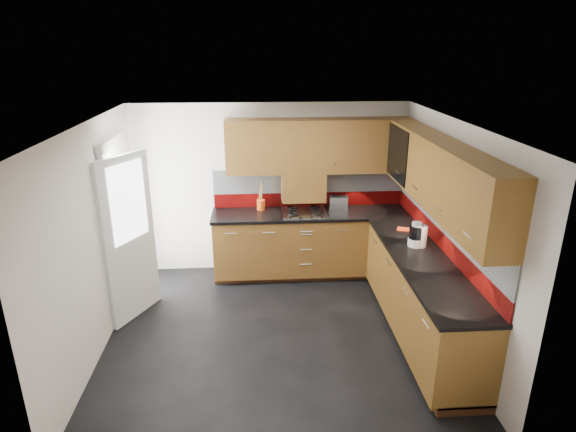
{
  "coord_description": "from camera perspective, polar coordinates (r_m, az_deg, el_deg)",
  "views": [
    {
      "loc": [
        -0.19,
        -4.72,
        3.15
      ],
      "look_at": [
        0.17,
        0.65,
        1.2
      ],
      "focal_mm": 30.0,
      "sensor_mm": 36.0,
      "label": 1
    }
  ],
  "objects": [
    {
      "name": "base_cabinets",
      "position": [
        6.2,
        8.3,
        -6.25
      ],
      "size": [
        2.7,
        3.2,
        0.95
      ],
      "color": "#5D3514",
      "rests_on": "room"
    },
    {
      "name": "food_processor",
      "position": [
        5.69,
        14.94,
        -2.23
      ],
      "size": [
        0.17,
        0.17,
        0.29
      ],
      "color": "white",
      "rests_on": "countertop"
    },
    {
      "name": "orange_cloth",
      "position": [
        6.18,
        13.5,
        -1.56
      ],
      "size": [
        0.19,
        0.17,
        0.02
      ],
      "primitive_type": "cube",
      "rotation": [
        0.0,
        0.0,
        -0.36
      ],
      "color": "#FC4C1C",
      "rests_on": "countertop"
    },
    {
      "name": "extractor_hood",
      "position": [
        6.65,
        1.84,
        3.57
      ],
      "size": [
        0.6,
        0.33,
        0.4
      ],
      "primitive_type": "cube",
      "color": "#5D3514",
      "rests_on": "room"
    },
    {
      "name": "back_door",
      "position": [
        6.07,
        -18.76,
        -1.61
      ],
      "size": [
        0.42,
        1.19,
        2.04
      ],
      "color": "white",
      "rests_on": "room"
    },
    {
      "name": "toaster",
      "position": [
        6.79,
        6.04,
        1.59
      ],
      "size": [
        0.28,
        0.2,
        0.18
      ],
      "color": "silver",
      "rests_on": "countertop"
    },
    {
      "name": "glass_cabinet",
      "position": [
        6.22,
        14.15,
        7.39
      ],
      "size": [
        0.32,
        0.8,
        0.66
      ],
      "color": "black",
      "rests_on": "room"
    },
    {
      "name": "backsplash",
      "position": [
        6.15,
        10.17,
        1.18
      ],
      "size": [
        2.7,
        3.2,
        0.54
      ],
      "color": "maroon",
      "rests_on": "countertop"
    },
    {
      "name": "utensil_pot",
      "position": [
        6.72,
        -3.23,
        1.52
      ],
      "size": [
        0.12,
        0.12,
        0.41
      ],
      "color": "#D04A13",
      "rests_on": "countertop"
    },
    {
      "name": "gas_hob",
      "position": [
        6.6,
        1.95,
        0.45
      ],
      "size": [
        0.61,
        0.53,
        0.05
      ],
      "color": "silver",
      "rests_on": "countertop"
    },
    {
      "name": "paper_towel",
      "position": [
        5.7,
        15.56,
        -2.34
      ],
      "size": [
        0.14,
        0.14,
        0.25
      ],
      "primitive_type": "cylinder",
      "rotation": [
        0.0,
        0.0,
        -0.2
      ],
      "color": "white",
      "rests_on": "countertop"
    },
    {
      "name": "upper_cabinets",
      "position": [
        5.83,
        10.43,
        6.57
      ],
      "size": [
        2.5,
        3.2,
        0.72
      ],
      "color": "#5D3514",
      "rests_on": "room"
    },
    {
      "name": "countertop",
      "position": [
        5.99,
        8.43,
        -2.17
      ],
      "size": [
        2.72,
        3.22,
        0.04
      ],
      "color": "black",
      "rests_on": "base_cabinets"
    },
    {
      "name": "room",
      "position": [
        5.0,
        -1.43,
        0.62
      ],
      "size": [
        4.0,
        3.8,
        2.64
      ],
      "color": "black"
    }
  ]
}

